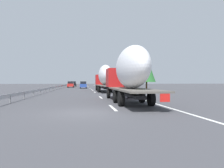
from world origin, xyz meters
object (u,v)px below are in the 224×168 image
object	(u,v)px
road_sign	(107,80)
truck_trailing	(129,72)
truck_lead	(105,77)
car_red_compact	(71,84)
car_blue_sedan	(83,85)
car_black_suv	(74,84)

from	to	relation	value
road_sign	truck_trailing	bearing A→B (deg)	175.89
truck_lead	car_red_compact	world-z (taller)	truck_lead
car_blue_sedan	truck_lead	bearing A→B (deg)	-169.49
truck_lead	car_red_compact	distance (m)	30.05
car_blue_sedan	car_black_suv	size ratio (longest dim) A/B	1.07
car_blue_sedan	car_red_compact	xyz separation A→B (m)	(9.57, 3.81, 0.01)
car_black_suv	road_sign	world-z (taller)	road_sign
truck_lead	car_blue_sedan	distance (m)	19.90
truck_lead	truck_trailing	world-z (taller)	truck_lead
car_blue_sedan	car_red_compact	distance (m)	10.30
truck_trailing	car_blue_sedan	size ratio (longest dim) A/B	2.96
car_red_compact	car_black_suv	bearing A→B (deg)	-1.16
truck_trailing	car_red_compact	xyz separation A→B (m)	(48.16, 7.42, -1.58)
road_sign	car_black_suv	bearing A→B (deg)	27.81
car_blue_sedan	road_sign	distance (m)	8.22
car_black_suv	road_sign	bearing A→B (deg)	-152.19
car_black_suv	car_red_compact	bearing A→B (deg)	178.84
car_blue_sedan	car_black_suv	distance (m)	24.19
road_sign	car_red_compact	bearing A→B (deg)	64.37
truck_lead	car_blue_sedan	size ratio (longest dim) A/B	3.02
car_blue_sedan	car_red_compact	world-z (taller)	car_red_compact
car_red_compact	car_blue_sedan	bearing A→B (deg)	-158.32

